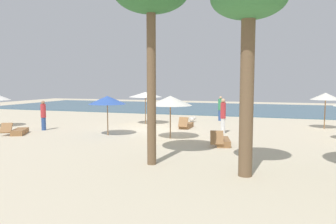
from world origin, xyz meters
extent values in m
plane|color=beige|center=(0.00, 0.00, 0.00)|extent=(60.00, 60.00, 0.00)
cube|color=#3D6075|center=(0.00, 17.00, 0.03)|extent=(48.00, 16.00, 0.06)
cylinder|color=olive|center=(-1.41, 2.36, 1.07)|extent=(0.05, 0.05, 2.14)
cone|color=white|center=(-1.41, 2.36, 2.02)|extent=(2.26, 2.26, 0.34)
cylinder|color=olive|center=(-1.60, -2.59, 1.04)|extent=(0.06, 0.06, 2.08)
cone|color=#3359B2|center=(-1.60, -2.59, 1.91)|extent=(2.00, 2.00, 0.44)
cylinder|color=olive|center=(1.92, -2.50, 1.06)|extent=(0.06, 0.06, 2.12)
cone|color=silver|center=(1.92, -2.50, 1.93)|extent=(2.20, 2.20, 0.48)
cylinder|color=olive|center=(9.88, 3.66, 1.08)|extent=(0.06, 0.06, 2.17)
cone|color=silver|center=(9.88, 3.66, 2.00)|extent=(1.79, 1.79, 0.42)
cube|color=olive|center=(4.70, -3.35, 0.14)|extent=(0.92, 1.60, 0.28)
cube|color=olive|center=(4.54, -4.03, 0.44)|extent=(0.64, 0.51, 0.59)
cube|color=olive|center=(1.71, 1.49, 0.14)|extent=(0.62, 1.51, 0.28)
cube|color=olive|center=(1.70, 0.79, 0.44)|extent=(0.58, 0.38, 0.60)
cube|color=olive|center=(-6.39, -3.77, 0.14)|extent=(1.24, 1.61, 0.28)
cube|color=olive|center=(-6.72, -4.39, 0.41)|extent=(0.74, 0.71, 0.52)
cylinder|color=#2D4C8C|center=(-6.13, -2.13, 0.38)|extent=(0.29, 0.29, 0.76)
cylinder|color=#BF3338|center=(-6.13, -2.13, 1.16)|extent=(0.34, 0.34, 0.80)
sphere|color=#A37556|center=(-6.13, -2.13, 1.66)|extent=(0.22, 0.22, 0.22)
cylinder|color=white|center=(4.21, -0.02, 0.42)|extent=(0.26, 0.26, 0.85)
cylinder|color=#BF3338|center=(4.21, -0.02, 1.29)|extent=(0.31, 0.31, 0.88)
sphere|color=tan|center=(4.21, -0.02, 1.84)|extent=(0.24, 0.24, 0.24)
cylinder|color=#2D4C8C|center=(3.14, 5.98, 0.39)|extent=(0.43, 0.43, 0.79)
cylinder|color=#338C59|center=(3.14, 5.98, 1.20)|extent=(0.51, 0.51, 0.82)
sphere|color=tan|center=(3.14, 5.98, 1.71)|extent=(0.22, 0.22, 0.22)
cylinder|color=brown|center=(2.87, -7.62, 2.71)|extent=(0.31, 0.31, 5.41)
cylinder|color=brown|center=(6.08, -8.05, 2.45)|extent=(0.41, 0.41, 4.91)
cube|color=silver|center=(1.32, 4.48, 0.02)|extent=(0.40, 0.50, 0.04)
ellipsoid|color=silver|center=(1.32, 4.48, 0.20)|extent=(0.62, 0.81, 0.33)
sphere|color=silver|center=(1.46, 4.78, 0.26)|extent=(0.23, 0.23, 0.23)
camera|label=1|loc=(6.83, -17.94, 2.86)|focal=34.45mm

